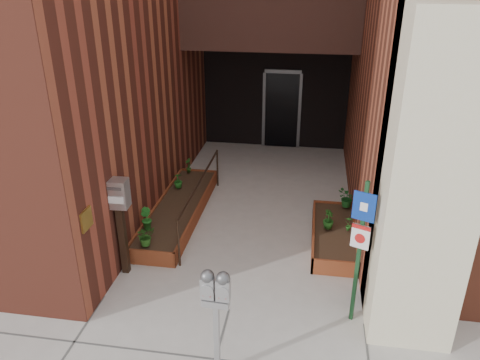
% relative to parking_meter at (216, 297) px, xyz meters
% --- Properties ---
extents(ground, '(80.00, 80.00, 0.00)m').
position_rel_parking_meter_xyz_m(ground, '(-0.08, 1.22, -1.22)').
color(ground, '#9E9991').
rests_on(ground, ground).
extents(planter_left, '(0.90, 3.60, 0.30)m').
position_rel_parking_meter_xyz_m(planter_left, '(-1.63, 3.92, -1.09)').
color(planter_left, '#652E16').
rests_on(planter_left, ground).
extents(planter_right, '(0.80, 2.20, 0.30)m').
position_rel_parking_meter_xyz_m(planter_right, '(1.52, 3.42, -1.08)').
color(planter_right, '#652E16').
rests_on(planter_right, ground).
extents(handrail, '(0.04, 3.34, 0.90)m').
position_rel_parking_meter_xyz_m(handrail, '(-1.13, 3.87, -0.47)').
color(handrail, black).
rests_on(handrail, ground).
extents(parking_meter, '(0.35, 0.17, 1.57)m').
position_rel_parking_meter_xyz_m(parking_meter, '(0.00, 0.00, 0.00)').
color(parking_meter, '#969698').
rests_on(parking_meter, ground).
extents(sign_post, '(0.29, 0.14, 2.23)m').
position_rel_parking_meter_xyz_m(sign_post, '(1.73, 1.30, 0.16)').
color(sign_post, '#153B1E').
rests_on(sign_post, ground).
extents(payment_dropbox, '(0.35, 0.27, 1.72)m').
position_rel_parking_meter_xyz_m(payment_dropbox, '(-1.98, 1.91, 0.02)').
color(payment_dropbox, black).
rests_on(payment_dropbox, ground).
extents(shrub_left_a, '(0.44, 0.44, 0.35)m').
position_rel_parking_meter_xyz_m(shrub_left_a, '(-1.75, 2.32, -0.74)').
color(shrub_left_a, '#255719').
rests_on(shrub_left_a, planter_left).
extents(shrub_left_b, '(0.32, 0.32, 0.41)m').
position_rel_parking_meter_xyz_m(shrub_left_b, '(-1.93, 2.86, -0.71)').
color(shrub_left_b, '#1C5E1A').
rests_on(shrub_left_b, planter_left).
extents(shrub_left_c, '(0.25, 0.25, 0.33)m').
position_rel_parking_meter_xyz_m(shrub_left_c, '(-1.84, 4.68, -0.75)').
color(shrub_left_c, '#1C5D1A').
rests_on(shrub_left_c, planter_left).
extents(shrub_left_d, '(0.26, 0.26, 0.36)m').
position_rel_parking_meter_xyz_m(shrub_left_d, '(-1.82, 5.52, -0.74)').
color(shrub_left_d, '#1F5117').
rests_on(shrub_left_d, planter_left).
extents(shrub_right_a, '(0.27, 0.27, 0.36)m').
position_rel_parking_meter_xyz_m(shrub_right_a, '(1.40, 3.41, -0.74)').
color(shrub_right_a, '#1A4F16').
rests_on(shrub_right_a, planter_right).
extents(shrub_right_b, '(0.18, 0.18, 0.29)m').
position_rel_parking_meter_xyz_m(shrub_right_b, '(1.77, 3.38, -0.77)').
color(shrub_right_b, '#1F5819').
rests_on(shrub_right_b, planter_right).
extents(shrub_right_c, '(0.47, 0.47, 0.37)m').
position_rel_parking_meter_xyz_m(shrub_right_c, '(1.77, 4.32, -0.73)').
color(shrub_right_c, '#1A5B20').
rests_on(shrub_right_c, planter_right).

